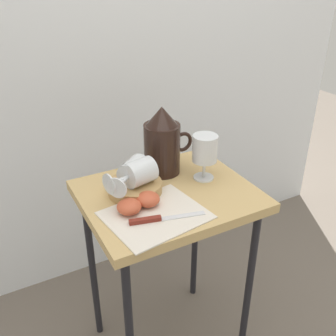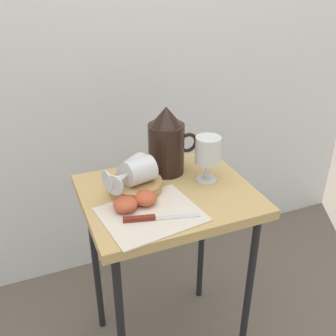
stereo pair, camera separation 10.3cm
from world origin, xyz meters
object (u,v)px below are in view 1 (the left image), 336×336
(basket_tray, at_px, (135,187))
(wine_glass_tipped_near, at_px, (138,173))
(table, at_px, (168,213))
(apple_half_left, at_px, (129,207))
(knife, at_px, (156,219))
(wine_glass_upright, at_px, (205,151))
(pitcher, at_px, (162,147))
(wine_glass_tipped_far, at_px, (134,172))
(apple_half_right, at_px, (148,199))

(basket_tray, xyz_separation_m, wine_glass_tipped_near, (0.01, -0.01, 0.06))
(table, xyz_separation_m, apple_half_left, (-0.15, -0.05, 0.10))
(table, relative_size, knife, 3.25)
(wine_glass_upright, xyz_separation_m, wine_glass_tipped_near, (-0.22, 0.01, -0.02))
(pitcher, bearing_deg, wine_glass_tipped_near, -143.56)
(table, xyz_separation_m, wine_glass_upright, (0.14, 0.02, 0.17))
(table, bearing_deg, wine_glass_tipped_far, 155.83)
(table, distance_m, wine_glass_upright, 0.22)
(apple_half_left, bearing_deg, pitcher, 42.05)
(pitcher, distance_m, apple_half_left, 0.26)
(wine_glass_upright, relative_size, knife, 0.71)
(basket_tray, height_order, wine_glass_tipped_far, wine_glass_tipped_far)
(wine_glass_tipped_far, bearing_deg, basket_tray, 25.35)
(basket_tray, height_order, apple_half_right, apple_half_right)
(apple_half_left, height_order, apple_half_right, same)
(wine_glass_tipped_near, relative_size, apple_half_right, 2.36)
(wine_glass_tipped_near, bearing_deg, apple_half_left, -129.19)
(apple_half_right, bearing_deg, pitcher, 51.24)
(table, height_order, wine_glass_tipped_far, wine_glass_tipped_far)
(pitcher, height_order, wine_glass_tipped_far, pitcher)
(apple_half_left, height_order, knife, apple_half_left)
(basket_tray, distance_m, wine_glass_tipped_near, 0.06)
(apple_half_right, xyz_separation_m, knife, (-0.01, -0.08, -0.01))
(pitcher, distance_m, knife, 0.29)
(wine_glass_tipped_near, height_order, apple_half_right, wine_glass_tipped_near)
(pitcher, bearing_deg, apple_half_right, -128.76)
(wine_glass_upright, bearing_deg, basket_tray, 174.45)
(pitcher, xyz_separation_m, knife, (-0.14, -0.24, -0.08))
(basket_tray, height_order, knife, basket_tray)
(pitcher, xyz_separation_m, wine_glass_upright, (0.09, -0.10, 0.01))
(wine_glass_tipped_far, bearing_deg, pitcher, 30.77)
(wine_glass_tipped_far, relative_size, apple_half_right, 2.33)
(apple_half_left, relative_size, apple_half_right, 1.00)
(wine_glass_upright, relative_size, apple_half_right, 2.17)
(table, distance_m, wine_glass_tipped_near, 0.17)
(basket_tray, height_order, apple_half_left, apple_half_left)
(apple_half_left, distance_m, knife, 0.08)
(table, relative_size, basket_tray, 4.15)
(apple_half_left, bearing_deg, wine_glass_tipped_near, 50.81)
(apple_half_left, relative_size, knife, 0.33)
(table, xyz_separation_m, pitcher, (0.04, 0.12, 0.17))
(basket_tray, bearing_deg, wine_glass_upright, -5.55)
(pitcher, distance_m, apple_half_right, 0.22)
(wine_glass_tipped_far, height_order, apple_half_right, wine_glass_tipped_far)
(table, bearing_deg, wine_glass_upright, 8.09)
(apple_half_right, bearing_deg, knife, -99.36)
(basket_tray, xyz_separation_m, knife, (-0.01, -0.16, -0.01))
(knife, bearing_deg, wine_glass_tipped_near, 83.89)
(table, height_order, knife, knife)
(pitcher, height_order, wine_glass_upright, pitcher)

